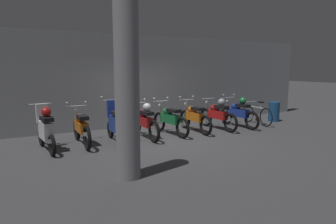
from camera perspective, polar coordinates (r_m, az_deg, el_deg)
The scene contains 13 objects.
ground_plane at distance 8.74m, azimuth -0.39°, elevation -5.39°, with size 80.00×80.00×0.00m, color #424244.
back_wall at distance 10.81m, azimuth -6.71°, elevation 5.90°, with size 16.00×0.30×3.26m, color gray.
motorbike_slot_0 at distance 8.09m, azimuth -22.52°, elevation -3.04°, with size 0.56×1.68×1.18m.
motorbike_slot_1 at distance 8.43m, azimuth -16.37°, elevation -2.82°, with size 0.59×1.95×1.15m.
motorbike_slot_2 at distance 8.54m, azimuth -10.14°, elevation -2.23°, with size 0.59×1.68×1.29m.
motorbike_slot_3 at distance 8.90m, azimuth -4.58°, elevation -1.70°, with size 0.59×1.95×1.15m.
motorbike_slot_4 at distance 9.38m, azimuth 0.35°, elevation -1.38°, with size 0.59×1.95×1.15m.
motorbike_slot_5 at distance 9.84m, azimuth 5.10°, elevation -0.95°, with size 0.59×1.95×1.15m.
motorbike_slot_6 at distance 10.33m, azimuth 9.52°, elevation -0.41°, with size 0.56×1.95×1.08m.
motorbike_slot_7 at distance 10.90m, azimuth 13.42°, elevation -0.06°, with size 0.59×1.95×1.15m.
bicycle at distance 11.64m, azimuth 16.73°, elevation -0.50°, with size 0.50×1.72×0.89m.
support_pillar at distance 5.52m, azimuth -7.89°, elevation 3.67°, with size 0.46×0.46×3.26m, color gray.
trash_bin at distance 12.52m, azimuth 19.73°, elevation 0.07°, with size 0.42×0.42×0.77m, color navy.
Camera 1 is at (-3.96, -7.52, 2.06)m, focal length 31.65 mm.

